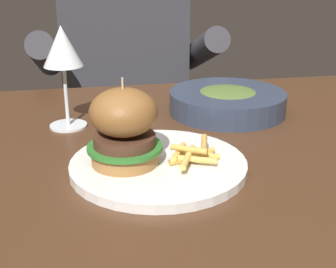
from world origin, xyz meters
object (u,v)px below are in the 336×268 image
(burger_sandwich, at_px, (124,127))
(soup_bowl, at_px, (227,101))
(wine_glass, at_px, (62,51))
(main_plate, at_px, (158,165))
(diner_person, at_px, (126,117))

(burger_sandwich, xyz_separation_m, soup_bowl, (0.23, 0.24, -0.05))
(wine_glass, height_order, soup_bowl, wine_glass)
(main_plate, bearing_deg, diner_person, 88.58)
(wine_glass, height_order, diner_person, diner_person)
(wine_glass, xyz_separation_m, soup_bowl, (0.32, 0.03, -0.12))
(main_plate, distance_m, soup_bowl, 0.30)
(burger_sandwich, relative_size, wine_glass, 0.69)
(burger_sandwich, bearing_deg, wine_glass, 112.15)
(main_plate, xyz_separation_m, soup_bowl, (0.18, 0.24, 0.02))
(burger_sandwich, height_order, diner_person, diner_person)
(soup_bowl, distance_m, diner_person, 0.58)
(diner_person, bearing_deg, burger_sandwich, -95.10)
(soup_bowl, bearing_deg, main_plate, -126.76)
(wine_glass, xyz_separation_m, diner_person, (0.15, 0.55, -0.32))
(main_plate, bearing_deg, soup_bowl, 53.24)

